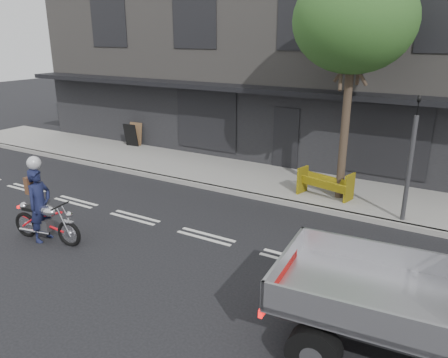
% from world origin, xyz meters
% --- Properties ---
extents(ground, '(80.00, 80.00, 0.00)m').
position_xyz_m(ground, '(0.00, 0.00, 0.00)').
color(ground, black).
rests_on(ground, ground).
extents(sidewalk, '(32.00, 3.20, 0.15)m').
position_xyz_m(sidewalk, '(0.00, 4.70, 0.07)').
color(sidewalk, gray).
rests_on(sidewalk, ground).
extents(kerb, '(32.00, 0.20, 0.15)m').
position_xyz_m(kerb, '(0.00, 3.10, 0.07)').
color(kerb, gray).
rests_on(kerb, ground).
extents(building_main, '(26.00, 10.00, 8.00)m').
position_xyz_m(building_main, '(0.00, 11.30, 4.00)').
color(building_main, slate).
rests_on(building_main, ground).
extents(street_tree, '(3.40, 3.40, 6.74)m').
position_xyz_m(street_tree, '(2.20, 4.20, 5.28)').
color(street_tree, '#382B21').
rests_on(street_tree, ground).
extents(traffic_light_pole, '(0.12, 0.12, 3.50)m').
position_xyz_m(traffic_light_pole, '(4.20, 3.35, 1.65)').
color(traffic_light_pole, '#2D2D30').
rests_on(traffic_light_pole, ground).
extents(motorcycle, '(2.05, 0.60, 1.06)m').
position_xyz_m(motorcycle, '(-3.29, -2.21, 0.54)').
color(motorcycle, black).
rests_on(motorcycle, ground).
extents(rider, '(0.54, 0.74, 1.87)m').
position_xyz_m(rider, '(-3.44, -2.21, 0.93)').
color(rider, '#141837').
rests_on(rider, ground).
extents(construction_barrier, '(1.69, 1.00, 0.89)m').
position_xyz_m(construction_barrier, '(1.81, 3.74, 0.59)').
color(construction_barrier, yellow).
rests_on(construction_barrier, sidewalk).
extents(sandwich_board, '(0.68, 0.48, 1.02)m').
position_xyz_m(sandwich_board, '(-7.72, 5.80, 0.66)').
color(sandwich_board, black).
rests_on(sandwich_board, sidewalk).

